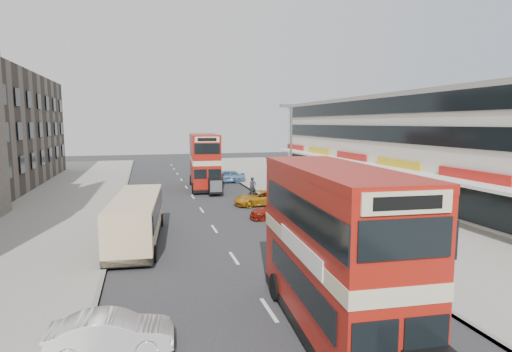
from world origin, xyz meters
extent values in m
plane|color=#28282B|center=(0.00, 0.00, 0.00)|extent=(160.00, 160.00, 0.00)
cube|color=#28282B|center=(0.00, 20.00, 0.01)|extent=(12.00, 90.00, 0.01)
cube|color=gray|center=(12.00, 20.00, 0.07)|extent=(12.00, 90.00, 0.15)
cube|color=gray|center=(-12.00, 20.00, 0.07)|extent=(12.00, 90.00, 0.15)
cube|color=gray|center=(-6.10, 20.00, 0.07)|extent=(0.20, 90.00, 0.16)
cube|color=gray|center=(6.10, 20.00, 0.07)|extent=(0.20, 90.00, 0.16)
cube|color=beige|center=(20.00, 22.00, 4.50)|extent=(8.00, 46.00, 9.00)
cube|color=black|center=(15.95, 22.00, 1.60)|extent=(0.10, 44.00, 2.40)
cube|color=gray|center=(20.00, 22.00, 9.10)|extent=(8.20, 46.20, 0.40)
cube|color=white|center=(15.10, 22.00, 3.00)|extent=(1.80, 44.00, 0.20)
cylinder|color=slate|center=(6.60, 18.00, 4.00)|extent=(0.16, 0.16, 8.00)
cube|color=slate|center=(6.20, 18.00, 8.00)|extent=(1.00, 0.20, 0.25)
cube|color=black|center=(1.58, 0.13, 0.36)|extent=(3.12, 8.34, 0.36)
cube|color=maroon|center=(1.58, 0.13, 1.59)|extent=(3.10, 8.34, 2.25)
cube|color=beige|center=(1.58, 0.13, 2.86)|extent=(3.14, 8.38, 0.46)
cube|color=maroon|center=(1.58, 0.13, 4.09)|extent=(3.10, 8.34, 2.15)
cube|color=maroon|center=(1.58, 0.13, 5.25)|extent=(3.12, 8.36, 0.26)
cube|color=black|center=(1.79, 30.82, 0.37)|extent=(3.29, 8.67, 0.37)
cube|color=maroon|center=(1.79, 30.82, 1.65)|extent=(3.27, 8.67, 2.34)
cube|color=beige|center=(1.79, 30.82, 2.98)|extent=(3.31, 8.71, 0.48)
cube|color=maroon|center=(1.79, 30.82, 4.25)|extent=(3.27, 8.67, 2.23)
cube|color=maroon|center=(1.79, 30.82, 5.45)|extent=(3.29, 8.69, 0.27)
cube|color=black|center=(2.09, 25.89, 0.96)|extent=(1.37, 1.36, 1.38)
cube|color=black|center=(-4.70, 12.08, 0.37)|extent=(3.16, 9.47, 0.37)
cube|color=#D6B98B|center=(-4.70, 12.08, 1.44)|extent=(3.14, 9.47, 2.42)
imported|color=silver|center=(-5.28, 0.55, 0.59)|extent=(3.67, 1.47, 1.19)
imported|color=maroon|center=(4.83, 15.71, 0.58)|extent=(4.08, 1.78, 1.17)
imported|color=#C17C13|center=(4.88, 20.63, 0.60)|extent=(4.49, 2.39, 1.20)
imported|color=#5581AA|center=(4.70, 34.05, 0.73)|extent=(4.36, 1.96, 1.46)
imported|color=gray|center=(8.78, 14.91, 1.04)|extent=(0.79, 0.74, 1.77)
imported|color=gray|center=(9.19, 30.63, 0.94)|extent=(0.99, 0.57, 1.59)
imported|color=gray|center=(4.78, 22.56, 0.51)|extent=(0.94, 2.03, 1.03)
imported|color=black|center=(4.78, 22.56, 1.22)|extent=(0.68, 0.50, 1.74)
camera|label=1|loc=(-4.17, -11.66, 6.73)|focal=29.11mm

